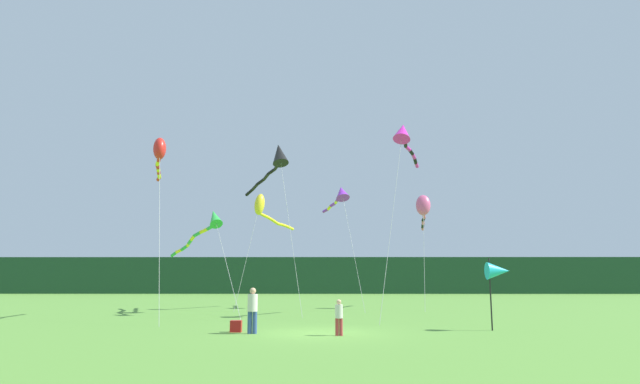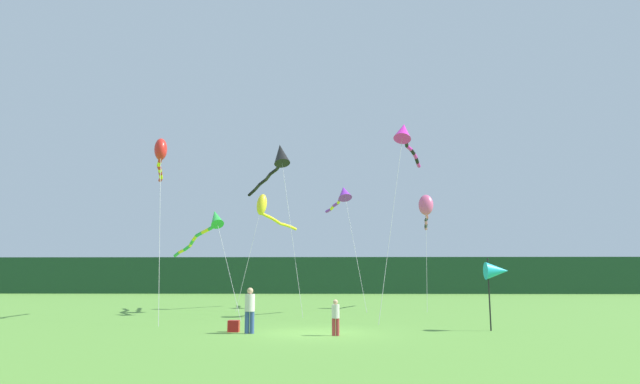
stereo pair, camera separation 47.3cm
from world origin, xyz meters
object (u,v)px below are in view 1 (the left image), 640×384
object	(u,v)px
person_child	(339,315)
kite_rainbow	(423,207)
cooler_box	(236,326)
person_adult	(253,308)
kite_magenta	(404,135)
kite_yellow	(263,209)
kite_green	(206,226)
kite_purple	(341,195)
banner_flag_pole	(498,271)
kite_black	(277,158)
kite_red	(159,152)

from	to	relation	value
person_child	kite_rainbow	xyz separation A→B (m)	(6.21, 15.87, 6.01)
person_child	cooler_box	xyz separation A→B (m)	(-3.93, 1.17, -0.50)
person_adult	kite_magenta	distance (m)	13.95
kite_yellow	kite_green	xyz separation A→B (m)	(-2.79, -4.30, -1.55)
kite_purple	banner_flag_pole	bearing A→B (deg)	-67.55
person_adult	kite_purple	distance (m)	17.21
kite_black	kite_red	bearing A→B (deg)	-142.77
kite_yellow	person_adult	bearing A→B (deg)	-84.74
person_child	kite_red	xyz separation A→B (m)	(-9.26, 7.51, 7.90)
kite_magenta	kite_black	world-z (taller)	kite_magenta
cooler_box	kite_black	world-z (taller)	kite_black
kite_yellow	kite_purple	world-z (taller)	kite_purple
kite_magenta	cooler_box	bearing A→B (deg)	-136.09
kite_green	person_child	bearing A→B (deg)	-55.43
cooler_box	kite_purple	xyz separation A→B (m)	(4.53, 14.84, 7.42)
kite_red	kite_green	world-z (taller)	kite_red
kite_red	kite_black	world-z (taller)	kite_black
person_child	kite_rainbow	distance (m)	18.07
kite_purple	person_child	bearing A→B (deg)	-92.15
kite_yellow	kite_rainbow	bearing A→B (deg)	4.87
kite_purple	kite_magenta	bearing A→B (deg)	-65.86
banner_flag_pole	kite_magenta	size ratio (longest dim) A/B	0.27
cooler_box	kite_red	size ratio (longest dim) A/B	0.05
person_adult	kite_magenta	xyz separation A→B (m)	(7.12, 8.06, 8.89)
cooler_box	kite_magenta	xyz separation A→B (m)	(7.81, 7.52, 9.61)
kite_black	kite_rainbow	distance (m)	10.71
person_adult	kite_black	bearing A→B (deg)	90.92
kite_black	kite_green	distance (m)	5.99
banner_flag_pole	kite_black	distance (m)	15.77
kite_red	kite_green	distance (m)	5.17
person_child	kite_red	distance (m)	14.30
person_child	kite_purple	bearing A→B (deg)	87.85
kite_magenta	kite_rainbow	distance (m)	8.16
kite_red	kite_yellow	size ratio (longest dim) A/B	1.26
banner_flag_pole	kite_red	world-z (taller)	kite_red
banner_flag_pole	kite_red	size ratio (longest dim) A/B	0.30
banner_flag_pole	kite_yellow	bearing A→B (deg)	130.02
kite_black	kite_rainbow	bearing A→B (deg)	22.14
person_adult	kite_red	bearing A→B (deg)	131.19
kite_rainbow	kite_purple	bearing A→B (deg)	178.52
banner_flag_pole	kite_green	bearing A→B (deg)	147.43
cooler_box	kite_yellow	world-z (taller)	kite_yellow
person_child	kite_purple	world-z (taller)	kite_purple
person_adult	kite_red	world-z (taller)	kite_red
person_child	kite_yellow	size ratio (longest dim) A/B	0.17
kite_red	kite_magenta	world-z (taller)	kite_magenta
kite_purple	kite_black	bearing A→B (deg)	-134.68
kite_black	kite_rainbow	size ratio (longest dim) A/B	1.35
kite_purple	kite_green	distance (m)	9.94
cooler_box	kite_red	bearing A→B (deg)	130.04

